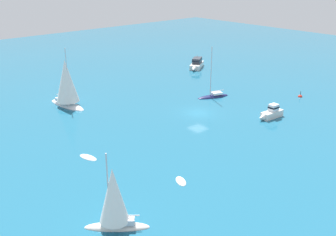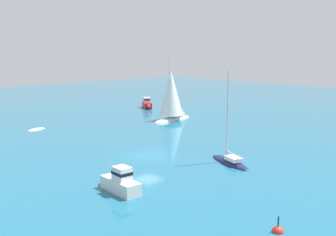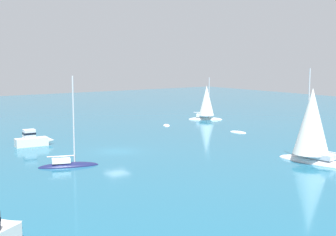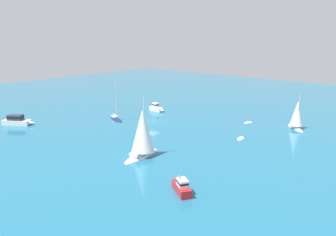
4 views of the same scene
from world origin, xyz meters
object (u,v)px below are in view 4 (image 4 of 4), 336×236
powerboat (181,186)px  dinghy (241,139)px  rib (248,123)px  channel_buoy (117,106)px  powerboat_1 (157,108)px  sloop (116,119)px  sailboat (297,116)px  powerboat_2 (17,121)px  sailboat_1 (142,135)px

powerboat → dinghy: powerboat is taller
rib → channel_buoy: bearing=128.8°
powerboat_1 → channel_buoy: bearing=-164.3°
dinghy → channel_buoy: (-38.72, 3.85, 0.01)m
sloop → sailboat: bearing=48.9°
powerboat_2 → channel_buoy: powerboat_2 is taller
powerboat_1 → sloop: sloop is taller
sailboat_1 → powerboat_1: bearing=30.7°
powerboat_1 → sailboat: bearing=15.7°
channel_buoy → sailboat: bearing=11.8°
powerboat → channel_buoy: 51.66m
powerboat_2 → sloop: sloop is taller
rib → powerboat_2: 48.65m
sloop → powerboat: bearing=-9.5°
sailboat → sloop: (-32.73, -18.80, -2.48)m
dinghy → powerboat_1: powerboat_1 is taller
sailboat → rib: size_ratio=3.31×
dinghy → sailboat_1: sailboat_1 is taller
dinghy → sailboat_1: (-7.11, -17.91, 3.32)m
powerboat_1 → sloop: 12.22m
rib → channel_buoy: (-34.39, -7.22, 0.01)m
sloop → sailboat_1: bearing=-11.5°
powerboat_1 → powerboat_2: bearing=-111.3°
rib → sloop: sloop is taller
dinghy → sloop: 28.23m
sailboat → rib: bearing=-127.7°
rib → powerboat_1: bearing=128.8°
powerboat_2 → channel_buoy: 25.90m
powerboat → rib: 35.89m
sailboat_1 → powerboat_2: sailboat_1 is taller
dinghy → powerboat_1: bearing=64.0°
rib → sloop: size_ratio=0.25×
dinghy → channel_buoy: bearing=71.8°
sloop → channel_buoy: size_ratio=6.79×
sailboat → rib: (-9.43, -1.96, -2.64)m
sailboat_1 → sloop: 24.05m
powerboat → sailboat: sailboat is taller
powerboat_1 → dinghy: bearing=-9.6°
powerboat → rib: powerboat is taller
channel_buoy → sailboat_1: bearing=-34.5°
sailboat → rib: 9.99m
powerboat → dinghy: bearing=-45.3°
powerboat → dinghy: (-5.05, 23.57, -0.74)m
sailboat_1 → powerboat: bearing=-123.0°
sailboat → channel_buoy: sailboat is taller
sailboat_1 → sloop: sailboat_1 is taller
dinghy → sloop: (-27.63, -5.78, 0.16)m
sailboat → sailboat_1: sailboat_1 is taller
rib → sloop: bearing=152.8°
sloop → rib: bearing=54.9°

